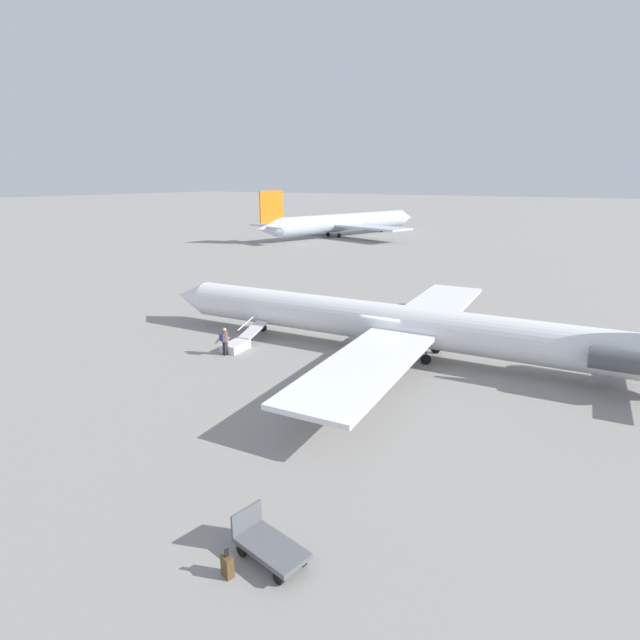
{
  "coord_description": "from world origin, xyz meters",
  "views": [
    {
      "loc": [
        -12.04,
        27.48,
        10.49
      ],
      "look_at": [
        4.22,
        1.1,
        1.69
      ],
      "focal_mm": 28.0,
      "sensor_mm": 36.0,
      "label": 1
    }
  ],
  "objects": [
    {
      "name": "ground_plane",
      "position": [
        0.0,
        0.0,
        0.0
      ],
      "size": [
        600.0,
        600.0,
        0.0
      ],
      "primitive_type": "plane",
      "color": "gray"
    },
    {
      "name": "airplane_main",
      "position": [
        -0.95,
        -0.07,
        1.9
      ],
      "size": [
        34.49,
        26.65,
        6.37
      ],
      "rotation": [
        0.0,
        0.0,
        0.07
      ],
      "color": "white",
      "rests_on": "ground"
    },
    {
      "name": "airplane_far_left",
      "position": [
        34.21,
        -55.8,
        2.57
      ],
      "size": [
        30.45,
        39.19,
        8.62
      ],
      "rotation": [
        0.0,
        0.0,
        4.42
      ],
      "color": "silver",
      "rests_on": "ground"
    },
    {
      "name": "boarding_stairs",
      "position": [
        8.28,
        4.38,
        0.36
      ],
      "size": [
        1.32,
        4.08,
        1.62
      ],
      "rotation": [
        0.0,
        0.0,
        -1.5
      ],
      "color": "silver",
      "rests_on": "ground"
    },
    {
      "name": "passenger",
      "position": [
        8.19,
        5.82,
        1.0
      ],
      "size": [
        0.36,
        0.55,
        1.74
      ],
      "rotation": [
        0.0,
        0.0,
        -1.5
      ],
      "color": "#23232D",
      "rests_on": "ground"
    },
    {
      "name": "luggage_cart",
      "position": [
        -4.54,
        18.13,
        0.46
      ],
      "size": [
        2.37,
        1.49,
        1.22
      ],
      "rotation": [
        0.0,
        0.0,
        -0.19
      ],
      "color": "#595B60",
      "rests_on": "ground"
    },
    {
      "name": "suitcase",
      "position": [
        -3.99,
        19.24,
        0.33
      ],
      "size": [
        0.41,
        0.31,
        0.88
      ],
      "rotation": [
        0.0,
        0.0,
        5.99
      ],
      "color": "brown",
      "rests_on": "ground"
    }
  ]
}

